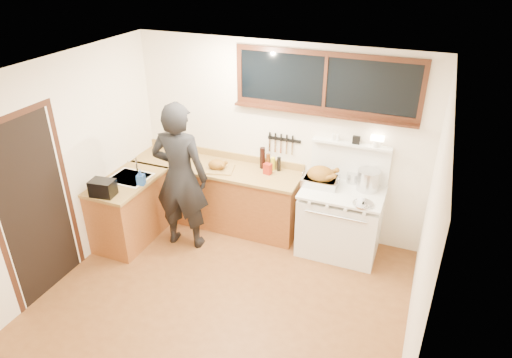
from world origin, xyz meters
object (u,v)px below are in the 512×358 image
at_px(man, 180,177).
at_px(roast_turkey, 321,177).
at_px(vintage_stove, 340,220).
at_px(cutting_board, 217,166).

height_order(man, roast_turkey, man).
bearing_deg(roast_turkey, man, -158.45).
xyz_separation_m(vintage_stove, roast_turkey, (-0.31, 0.05, 0.54)).
bearing_deg(cutting_board, man, -115.05).
xyz_separation_m(vintage_stove, cutting_board, (-1.72, -0.06, 0.49)).
bearing_deg(cutting_board, roast_turkey, 4.59).
height_order(vintage_stove, man, man).
bearing_deg(man, roast_turkey, 21.55).
bearing_deg(man, vintage_stove, 17.08).
bearing_deg(vintage_stove, cutting_board, -177.96).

